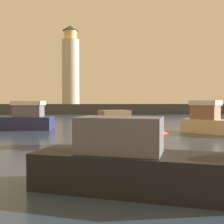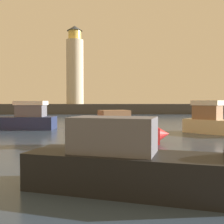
% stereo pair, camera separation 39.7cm
% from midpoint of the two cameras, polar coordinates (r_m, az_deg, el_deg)
% --- Properties ---
extents(ground_plane, '(220.00, 220.00, 0.00)m').
position_cam_midpoint_polar(ground_plane, '(31.78, -0.28, -2.86)').
color(ground_plane, '#2D3D51').
extents(breakwater, '(90.53, 6.61, 2.20)m').
position_cam_midpoint_polar(breakwater, '(62.43, -1.37, 0.66)').
color(breakwater, '#423F3D').
rests_on(breakwater, ground_plane).
extents(lighthouse, '(3.82, 3.82, 17.46)m').
position_cam_midpoint_polar(lighthouse, '(63.23, -8.73, 9.16)').
color(lighthouse, beige).
rests_on(lighthouse, breakwater).
extents(motorboat_1, '(8.75, 2.95, 3.44)m').
position_cam_midpoint_polar(motorboat_1, '(29.77, -21.21, -1.56)').
color(motorboat_1, '#1E284C').
rests_on(motorboat_1, ground_plane).
extents(motorboat_2, '(6.51, 3.54, 2.49)m').
position_cam_midpoint_polar(motorboat_2, '(18.02, 2.82, -4.39)').
color(motorboat_2, '#B21E1E').
rests_on(motorboat_2, ground_plane).
extents(motorboat_3, '(8.12, 4.27, 2.63)m').
position_cam_midpoint_polar(motorboat_3, '(8.73, 9.08, -11.18)').
color(motorboat_3, black).
rests_on(motorboat_3, ground_plane).
extents(motorboat_4, '(6.17, 6.17, 3.07)m').
position_cam_midpoint_polar(motorboat_4, '(25.37, 21.07, -2.06)').
color(motorboat_4, beige).
rests_on(motorboat_4, ground_plane).
extents(mooring_buoy, '(0.97, 0.97, 0.97)m').
position_cam_midpoint_polar(mooring_buoy, '(22.20, 4.64, -3.82)').
color(mooring_buoy, red).
rests_on(mooring_buoy, ground_plane).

